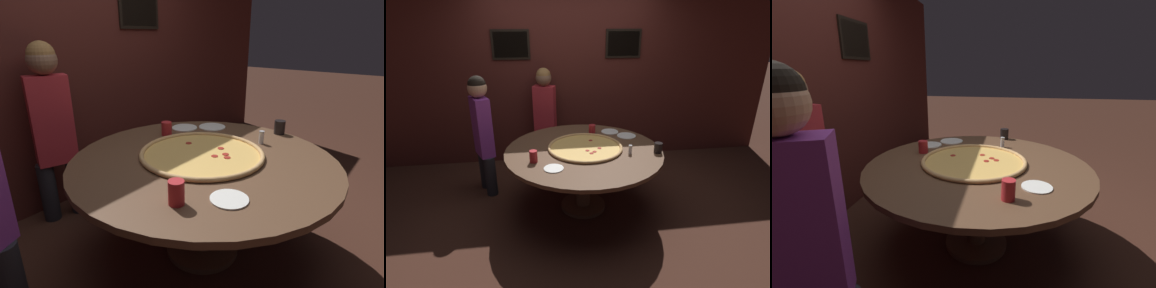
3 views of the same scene
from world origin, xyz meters
The scene contains 13 objects.
ground_plane centered at (0.00, 0.00, 0.00)m, with size 24.00×24.00×0.00m, color #422319.
back_wall centered at (0.00, 1.46, 1.30)m, with size 6.40×0.08×2.60m.
dining_table centered at (0.00, 0.00, 0.62)m, with size 1.72×1.72×0.74m.
giant_pizza centered at (0.02, 0.03, 0.75)m, with size 0.83×0.83×0.03m.
drink_cup_near_right centered at (-0.55, -0.24, 0.80)m, with size 0.08×0.08×0.12m, color #B22328.
drink_cup_near_left centered at (0.78, -0.19, 0.79)m, with size 0.09×0.09×0.11m, color black.
drink_cup_front_edge centered at (0.19, 0.50, 0.79)m, with size 0.08×0.08×0.11m, color #B22328.
white_plate_far_back centered at (0.59, 0.34, 0.74)m, with size 0.23×0.23×0.01m, color white.
white_plate_right_side centered at (0.42, 0.51, 0.74)m, with size 0.22×0.22×0.01m, color white.
white_plate_left_side centered at (-0.36, -0.42, 0.74)m, with size 0.19×0.19×0.01m, color white.
condiment_shaker centered at (0.47, -0.18, 0.79)m, with size 0.04×0.04×0.10m.
diner_side_left centered at (-0.38, 1.22, 0.83)m, with size 0.39×0.24×1.46m.
diner_centre_back centered at (-1.15, 0.54, 0.84)m, with size 0.28×0.39×1.48m.
Camera 2 is at (-0.48, -2.99, 2.05)m, focal length 28.00 mm.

